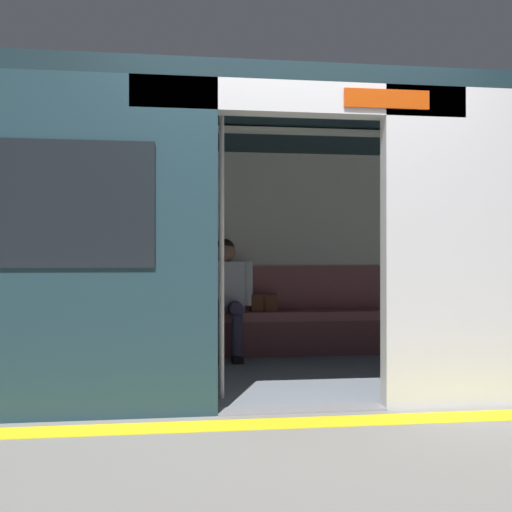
{
  "coord_description": "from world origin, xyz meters",
  "views": [
    {
      "loc": [
        0.82,
        3.86,
        0.96
      ],
      "look_at": [
        0.12,
        -1.28,
        0.99
      ],
      "focal_mm": 43.42,
      "sensor_mm": 36.0,
      "label": 1
    }
  ],
  "objects_px": {
    "handbag": "(264,303)",
    "book": "(187,310)",
    "person_seated": "(225,290)",
    "train_car": "(261,198)",
    "bench_seat": "(254,322)",
    "grab_pole_door": "(222,249)"
  },
  "relations": [
    {
      "from": "train_car",
      "to": "bench_seat",
      "type": "distance_m",
      "value": 1.54
    },
    {
      "from": "train_car",
      "to": "person_seated",
      "type": "distance_m",
      "value": 1.29
    },
    {
      "from": "person_seated",
      "to": "grab_pole_door",
      "type": "distance_m",
      "value": 1.88
    },
    {
      "from": "person_seated",
      "to": "handbag",
      "type": "distance_m",
      "value": 0.42
    },
    {
      "from": "bench_seat",
      "to": "handbag",
      "type": "relative_size",
      "value": 11.89
    },
    {
      "from": "train_car",
      "to": "handbag",
      "type": "height_order",
      "value": "train_car"
    },
    {
      "from": "person_seated",
      "to": "grab_pole_door",
      "type": "relative_size",
      "value": 0.57
    },
    {
      "from": "bench_seat",
      "to": "person_seated",
      "type": "relative_size",
      "value": 2.65
    },
    {
      "from": "person_seated",
      "to": "book",
      "type": "relative_size",
      "value": 5.3
    },
    {
      "from": "book",
      "to": "handbag",
      "type": "bearing_deg",
      "value": 158.82
    },
    {
      "from": "train_car",
      "to": "book",
      "type": "distance_m",
      "value": 1.62
    },
    {
      "from": "book",
      "to": "person_seated",
      "type": "bearing_deg",
      "value": 144.05
    },
    {
      "from": "handbag",
      "to": "grab_pole_door",
      "type": "bearing_deg",
      "value": 73.19
    },
    {
      "from": "train_car",
      "to": "handbag",
      "type": "xyz_separation_m",
      "value": [
        -0.18,
        -1.06,
        -0.95
      ]
    },
    {
      "from": "train_car",
      "to": "person_seated",
      "type": "height_order",
      "value": "train_car"
    },
    {
      "from": "person_seated",
      "to": "train_car",
      "type": "bearing_deg",
      "value": 102.3
    },
    {
      "from": "handbag",
      "to": "book",
      "type": "relative_size",
      "value": 1.18
    },
    {
      "from": "bench_seat",
      "to": "person_seated",
      "type": "height_order",
      "value": "person_seated"
    },
    {
      "from": "bench_seat",
      "to": "handbag",
      "type": "xyz_separation_m",
      "value": [
        -0.1,
        -0.02,
        0.19
      ]
    },
    {
      "from": "grab_pole_door",
      "to": "bench_seat",
      "type": "bearing_deg",
      "value": -104.19
    },
    {
      "from": "book",
      "to": "bench_seat",
      "type": "bearing_deg",
      "value": 156.21
    },
    {
      "from": "handbag",
      "to": "grab_pole_door",
      "type": "distance_m",
      "value": 2.06
    }
  ]
}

